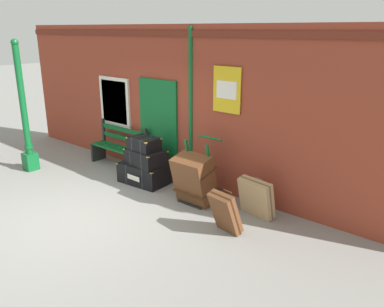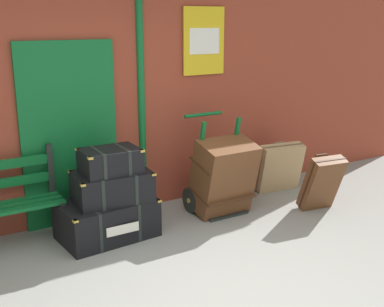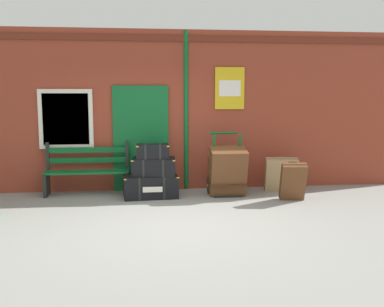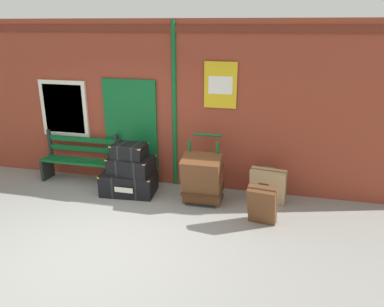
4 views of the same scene
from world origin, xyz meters
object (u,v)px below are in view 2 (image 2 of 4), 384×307
(suitcase_umber, at_px, (279,167))
(steamer_trunk_top, at_px, (110,161))
(steamer_trunk_base, at_px, (107,219))
(steamer_trunk_middle, at_px, (112,186))
(porters_trolley, at_px, (215,189))
(large_brown_trunk, at_px, (223,177))
(suitcase_brown, at_px, (322,183))

(suitcase_umber, bearing_deg, steamer_trunk_top, -175.25)
(steamer_trunk_base, xyz_separation_m, steamer_trunk_middle, (0.07, -0.01, 0.37))
(steamer_trunk_middle, relative_size, suitcase_umber, 1.21)
(steamer_trunk_top, distance_m, porters_trolley, 1.53)
(steamer_trunk_middle, bearing_deg, steamer_trunk_base, 173.21)
(large_brown_trunk, distance_m, suitcase_umber, 1.19)
(suitcase_brown, bearing_deg, large_brown_trunk, 153.50)
(steamer_trunk_base, bearing_deg, steamer_trunk_top, -26.46)
(steamer_trunk_top, distance_m, suitcase_brown, 2.63)
(steamer_trunk_base, height_order, porters_trolley, porters_trolley)
(porters_trolley, bearing_deg, large_brown_trunk, -90.00)
(steamer_trunk_top, xyz_separation_m, suitcase_umber, (2.56, 0.21, -0.53))
(steamer_trunk_top, xyz_separation_m, porters_trolley, (1.41, 0.10, -0.60))
(steamer_trunk_base, bearing_deg, porters_trolley, 2.77)
(steamer_trunk_middle, distance_m, large_brown_trunk, 1.40)
(steamer_trunk_base, xyz_separation_m, suitcase_brown, (2.56, -0.65, 0.15))
(steamer_trunk_top, xyz_separation_m, large_brown_trunk, (1.41, -0.08, -0.39))
(large_brown_trunk, xyz_separation_m, suitcase_umber, (1.15, 0.29, -0.14))
(steamer_trunk_base, relative_size, large_brown_trunk, 1.10)
(steamer_trunk_base, xyz_separation_m, large_brown_trunk, (1.46, -0.11, 0.27))
(steamer_trunk_middle, distance_m, suitcase_umber, 2.56)
(steamer_trunk_base, height_order, large_brown_trunk, large_brown_trunk)
(steamer_trunk_top, relative_size, suitcase_brown, 0.86)
(steamer_trunk_top, relative_size, porters_trolley, 0.52)
(porters_trolley, height_order, suitcase_umber, porters_trolley)
(steamer_trunk_top, bearing_deg, steamer_trunk_middle, 48.65)
(suitcase_brown, bearing_deg, suitcase_umber, 86.59)
(suitcase_brown, distance_m, suitcase_umber, 0.84)
(porters_trolley, bearing_deg, steamer_trunk_top, -176.02)
(steamer_trunk_base, bearing_deg, large_brown_trunk, -4.13)
(steamer_trunk_middle, height_order, large_brown_trunk, large_brown_trunk)
(steamer_trunk_middle, bearing_deg, steamer_trunk_top, -131.35)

